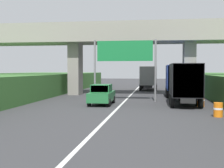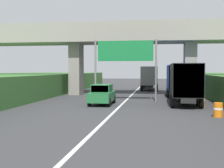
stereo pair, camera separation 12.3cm
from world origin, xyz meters
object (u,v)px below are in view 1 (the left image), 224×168
(truck_blue, at_px, (177,79))
(car_green, at_px, (102,95))
(construction_barrel_2, at_px, (218,110))
(truck_orange, at_px, (149,77))
(truck_black, at_px, (184,82))
(construction_barrel_3, at_px, (201,101))
(overhead_highway_sign, at_px, (125,55))

(truck_blue, height_order, car_green, truck_blue)
(construction_barrel_2, bearing_deg, truck_blue, 96.07)
(truck_orange, bearing_deg, car_green, -100.14)
(truck_black, height_order, construction_barrel_3, truck_black)
(car_green, bearing_deg, truck_blue, 53.17)
(car_green, bearing_deg, truck_orange, 79.86)
(overhead_highway_sign, xyz_separation_m, truck_orange, (1.84, 16.31, -2.36))
(truck_blue, xyz_separation_m, construction_barrel_2, (1.55, -14.61, -1.47))
(overhead_highway_sign, xyz_separation_m, truck_blue, (5.19, 5.98, -2.36))
(truck_black, distance_m, truck_blue, 8.11)
(truck_blue, distance_m, construction_barrel_3, 9.44)
(construction_barrel_2, height_order, construction_barrel_3, same)
(construction_barrel_2, bearing_deg, truck_orange, 101.11)
(construction_barrel_2, distance_m, construction_barrel_3, 5.38)
(overhead_highway_sign, distance_m, construction_barrel_2, 11.60)
(truck_orange, bearing_deg, construction_barrel_3, -76.72)
(construction_barrel_3, bearing_deg, truck_blue, 97.86)
(car_green, bearing_deg, overhead_highway_sign, 62.41)
(truck_black, distance_m, construction_barrel_3, 2.23)
(truck_black, distance_m, car_green, 7.02)
(truck_blue, distance_m, construction_barrel_2, 14.77)
(overhead_highway_sign, bearing_deg, truck_orange, 83.55)
(truck_black, bearing_deg, construction_barrel_3, -42.58)
(truck_orange, relative_size, construction_barrel_2, 8.11)
(truck_orange, xyz_separation_m, construction_barrel_2, (4.90, -24.94, -1.47))
(truck_black, xyz_separation_m, construction_barrel_3, (1.23, -1.13, -1.47))
(truck_orange, bearing_deg, truck_black, -79.59)
(truck_orange, relative_size, construction_barrel_3, 8.11)
(car_green, xyz_separation_m, construction_barrel_2, (8.37, -5.51, -0.40))
(overhead_highway_sign, xyz_separation_m, truck_black, (5.23, -2.13, -2.36))
(car_green, distance_m, construction_barrel_3, 8.11)
(car_green, relative_size, construction_barrel_3, 4.56)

